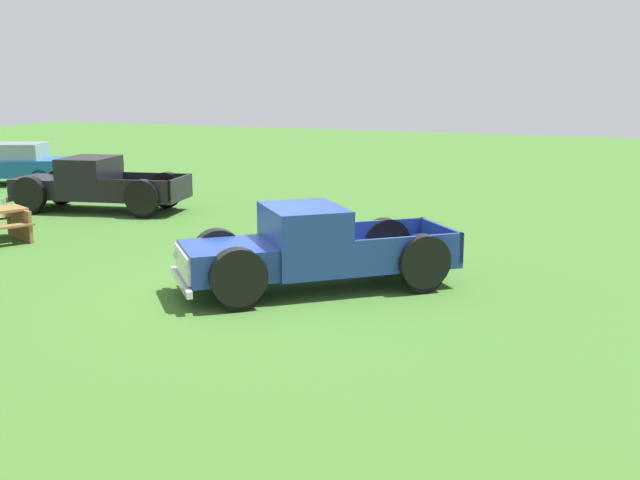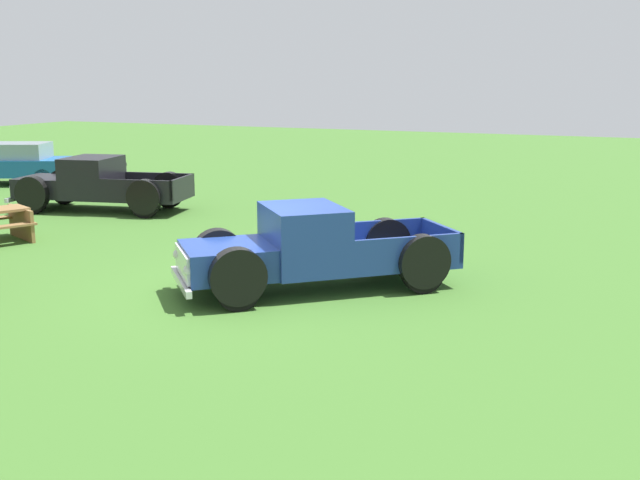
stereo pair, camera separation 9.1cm
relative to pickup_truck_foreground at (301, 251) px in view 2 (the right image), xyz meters
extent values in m
plane|color=#3D6B28|center=(-0.33, 0.69, -0.73)|extent=(80.00, 80.00, 0.00)
cube|color=navy|center=(-0.89, 0.99, -0.07)|extent=(2.13, 2.13, 0.55)
cube|color=silver|center=(-1.41, 1.56, -0.07)|extent=(1.05, 0.96, 0.46)
sphere|color=silver|center=(-1.85, 1.14, -0.05)|extent=(0.20, 0.20, 0.20)
sphere|color=silver|center=(-0.95, 1.95, -0.05)|extent=(0.20, 0.20, 0.20)
cube|color=navy|center=(0.04, -0.05, 0.22)|extent=(2.11, 2.08, 1.15)
cube|color=#8C9EA8|center=(-0.37, 0.41, 0.48)|extent=(1.10, 0.99, 0.50)
cube|color=navy|center=(1.18, -1.31, -0.30)|extent=(2.64, 2.67, 0.10)
cube|color=navy|center=(0.59, -1.84, 0.03)|extent=(1.46, 1.61, 0.55)
cube|color=navy|center=(1.77, -0.77, 0.03)|extent=(1.46, 1.61, 0.55)
cube|color=navy|center=(1.85, -2.05, 0.03)|extent=(1.29, 1.18, 0.55)
cylinder|color=black|center=(-1.52, 0.43, -0.35)|extent=(0.67, 0.71, 0.76)
cylinder|color=#B7B7BC|center=(-1.52, 0.42, -0.35)|extent=(0.38, 0.39, 0.30)
cylinder|color=black|center=(-1.52, 0.43, -0.16)|extent=(0.85, 0.90, 0.96)
cylinder|color=black|center=(-0.27, 1.55, -0.35)|extent=(0.67, 0.71, 0.76)
cylinder|color=#B7B7BC|center=(-0.26, 1.56, -0.35)|extent=(0.38, 0.39, 0.30)
cylinder|color=black|center=(-0.27, 1.55, -0.16)|extent=(0.85, 0.90, 0.96)
cylinder|color=black|center=(0.72, -2.05, -0.35)|extent=(0.67, 0.71, 0.76)
cylinder|color=#B7B7BC|center=(0.72, -2.06, -0.35)|extent=(0.38, 0.39, 0.30)
cylinder|color=black|center=(0.72, -2.05, -0.16)|extent=(0.85, 0.90, 0.96)
cylinder|color=black|center=(1.97, -0.93, -0.35)|extent=(0.67, 0.71, 0.76)
cylinder|color=#B7B7BC|center=(1.97, -0.92, -0.35)|extent=(0.38, 0.39, 0.30)
cylinder|color=black|center=(1.97, -0.93, -0.16)|extent=(0.85, 0.90, 0.96)
cube|color=silver|center=(-1.44, 1.59, -0.39)|extent=(1.42, 1.29, 0.12)
cube|color=black|center=(4.93, 10.39, -0.07)|extent=(1.80, 1.78, 0.55)
cube|color=silver|center=(4.76, 11.14, -0.07)|extent=(1.35, 0.35, 0.46)
sphere|color=silver|center=(4.17, 10.99, -0.05)|extent=(0.20, 0.20, 0.20)
sphere|color=silver|center=(5.36, 11.25, -0.05)|extent=(0.20, 0.20, 0.20)
cube|color=black|center=(5.22, 9.02, 0.23)|extent=(1.91, 1.62, 1.15)
cube|color=#8C9EA8|center=(5.09, 9.61, 0.48)|extent=(1.42, 0.34, 0.51)
cube|color=black|center=(5.57, 7.36, -0.30)|extent=(2.07, 2.40, 0.10)
cube|color=black|center=(4.80, 7.19, 0.03)|extent=(0.52, 2.07, 0.55)
cube|color=black|center=(6.35, 7.52, 0.03)|extent=(0.52, 2.07, 0.55)
cube|color=black|center=(5.79, 6.37, 0.03)|extent=(1.65, 0.43, 0.55)
cylinder|color=black|center=(4.10, 10.21, -0.35)|extent=(0.37, 0.79, 0.76)
cylinder|color=#B7B7BC|center=(4.09, 10.21, -0.35)|extent=(0.30, 0.35, 0.30)
cylinder|color=black|center=(4.10, 10.21, -0.16)|extent=(0.47, 1.00, 0.96)
cylinder|color=black|center=(5.75, 10.56, -0.35)|extent=(0.37, 0.79, 0.76)
cylinder|color=#B7B7BC|center=(5.76, 10.56, -0.35)|extent=(0.30, 0.35, 0.30)
cylinder|color=black|center=(5.75, 10.56, -0.16)|extent=(0.47, 1.00, 0.96)
cylinder|color=black|center=(4.81, 6.94, -0.35)|extent=(0.37, 0.79, 0.76)
cylinder|color=#B7B7BC|center=(4.80, 6.93, -0.35)|extent=(0.30, 0.35, 0.30)
cylinder|color=black|center=(4.81, 6.94, -0.16)|extent=(0.47, 1.00, 0.96)
cylinder|color=black|center=(6.45, 7.29, -0.35)|extent=(0.37, 0.79, 0.76)
cylinder|color=#B7B7BC|center=(6.46, 7.29, -0.35)|extent=(0.30, 0.35, 0.30)
cylinder|color=black|center=(6.45, 7.29, -0.16)|extent=(0.47, 1.00, 0.96)
cube|color=silver|center=(4.76, 11.18, -0.39)|extent=(1.80, 0.48, 0.12)
cube|color=#195699|center=(8.35, 15.39, -0.11)|extent=(3.41, 4.73, 0.60)
cube|color=#7F939E|center=(8.41, 15.25, 0.46)|extent=(2.37, 2.85, 0.55)
cylinder|color=black|center=(8.22, 13.70, -0.41)|extent=(0.44, 0.66, 0.64)
cylinder|color=black|center=(9.68, 14.35, -0.41)|extent=(0.44, 0.66, 0.64)
cube|color=olive|center=(1.39, 7.96, -0.35)|extent=(0.66, 1.30, 0.75)
cylinder|color=#4C4C51|center=(8.50, 10.72, -0.30)|extent=(0.56, 0.56, 0.85)
cylinder|color=black|center=(8.50, 10.72, 0.17)|extent=(0.59, 0.59, 0.10)
camera|label=1|loc=(-12.13, -5.63, 3.06)|focal=43.24mm
camera|label=2|loc=(-12.10, -5.72, 3.06)|focal=43.24mm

